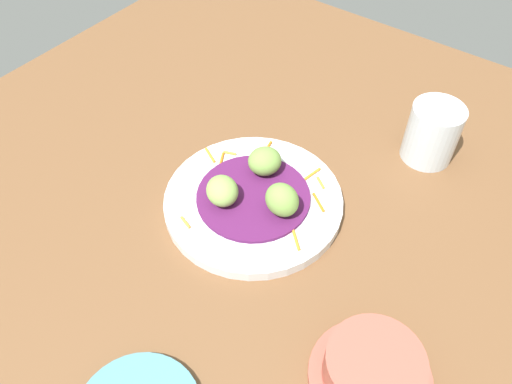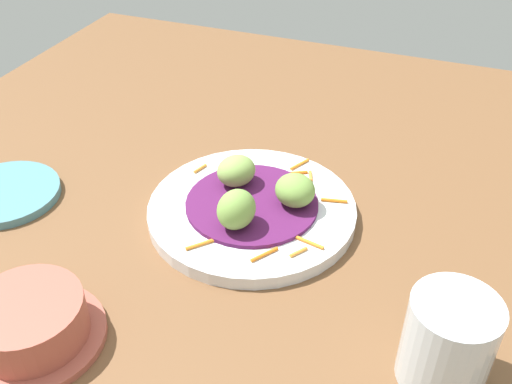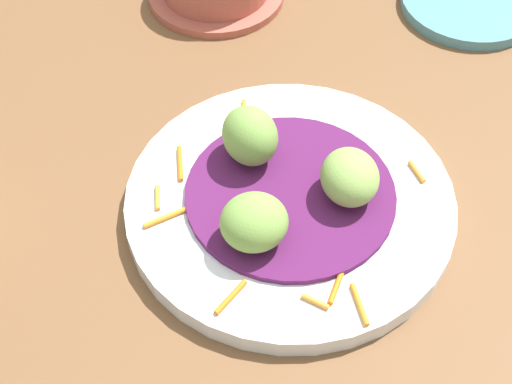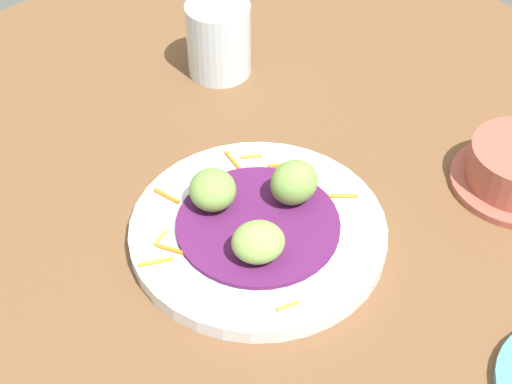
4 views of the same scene
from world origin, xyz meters
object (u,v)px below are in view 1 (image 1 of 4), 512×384
guac_scoop_left (222,191)px  terracotta_bowl (373,370)px  water_glass (432,133)px  guac_scoop_center (281,201)px  main_plate (256,200)px  guac_scoop_right (265,161)px

guac_scoop_left → terracotta_bowl: guac_scoop_left is taller
guac_scoop_left → water_glass: 32.70cm
guac_scoop_left → guac_scoop_center: (2.87, -7.59, 0.41)cm
guac_scoop_center → terracotta_bowl: bearing=-120.9°
main_plate → water_glass: size_ratio=2.76×
guac_scoop_center → terracotta_bowl: size_ratio=0.36×
main_plate → guac_scoop_left: (-3.63, 2.96, 3.20)cm
guac_scoop_center → water_glass: size_ratio=0.53×
main_plate → guac_scoop_left: guac_scoop_left is taller
guac_scoop_right → water_glass: water_glass is taller
guac_scoop_left → water_glass: bearing=-33.9°
main_plate → water_glass: bearing=-33.0°
guac_scoop_left → terracotta_bowl: 29.46cm
terracotta_bowl → main_plate: bearing=62.6°
terracotta_bowl → guac_scoop_right: bearing=57.0°
main_plate → guac_scoop_right: 5.68cm
terracotta_bowl → water_glass: water_glass is taller
guac_scoop_right → guac_scoop_center: bearing=-129.3°
terracotta_bowl → guac_scoop_center: bearing=59.1°
guac_scoop_right → terracotta_bowl: bearing=-123.0°
main_plate → guac_scoop_right: (4.38, 1.66, 3.22)cm
guac_scoop_left → guac_scoop_right: (8.01, -1.31, 0.02)cm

